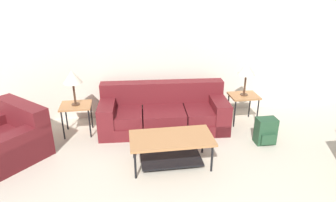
% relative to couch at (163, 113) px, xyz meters
% --- Properties ---
extents(wall_back, '(9.17, 0.06, 2.60)m').
position_rel_couch_xyz_m(wall_back, '(0.05, 0.68, 1.00)').
color(wall_back, silver).
rests_on(wall_back, ground_plane).
extents(couch, '(2.37, 1.05, 0.82)m').
position_rel_couch_xyz_m(couch, '(0.00, 0.00, 0.00)').
color(couch, maroon).
rests_on(couch, ground_plane).
extents(armchair, '(1.51, 1.51, 0.80)m').
position_rel_couch_xyz_m(armchair, '(-2.57, -0.59, -0.01)').
color(armchair, maroon).
rests_on(armchair, ground_plane).
extents(coffee_table, '(1.22, 0.64, 0.47)m').
position_rel_couch_xyz_m(coffee_table, '(-0.05, -1.23, 0.05)').
color(coffee_table, '#A87042').
rests_on(coffee_table, ground_plane).
extents(side_table_left, '(0.53, 0.45, 0.56)m').
position_rel_couch_xyz_m(side_table_left, '(-1.56, 0.00, 0.21)').
color(side_table_left, '#A87042').
rests_on(side_table_left, ground_plane).
extents(side_table_right, '(0.53, 0.45, 0.56)m').
position_rel_couch_xyz_m(side_table_right, '(1.55, 0.00, 0.21)').
color(side_table_right, '#A87042').
rests_on(side_table_right, ground_plane).
extents(table_lamp_left, '(0.32, 0.32, 0.63)m').
position_rel_couch_xyz_m(table_lamp_left, '(-1.56, 0.00, 0.77)').
color(table_lamp_left, '#472D1E').
rests_on(table_lamp_left, side_table_left).
extents(table_lamp_right, '(0.32, 0.32, 0.63)m').
position_rel_couch_xyz_m(table_lamp_right, '(1.55, 0.00, 0.77)').
color(table_lamp_right, '#472D1E').
rests_on(table_lamp_right, side_table_right).
extents(backpack, '(0.33, 0.30, 0.46)m').
position_rel_couch_xyz_m(backpack, '(1.63, -0.84, -0.07)').
color(backpack, '#23472D').
rests_on(backpack, ground_plane).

